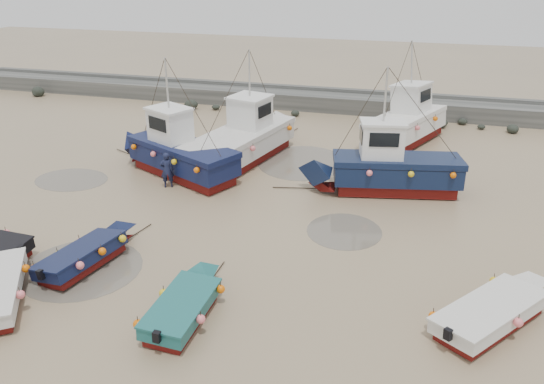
{
  "coord_description": "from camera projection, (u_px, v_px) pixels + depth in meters",
  "views": [
    {
      "loc": [
        7.62,
        -17.88,
        10.95
      ],
      "look_at": [
        1.94,
        2.72,
        1.4
      ],
      "focal_mm": 35.0,
      "sensor_mm": 36.0,
      "label": 1
    }
  ],
  "objects": [
    {
      "name": "cabin_boat_0",
      "position": [
        175.0,
        150.0,
        28.59
      ],
      "size": [
        9.26,
        5.52,
        6.22
      ],
      "rotation": [
        0.0,
        0.0,
        1.12
      ],
      "color": "#650C0A",
      "rests_on": "ground"
    },
    {
      "name": "cabin_boat_1",
      "position": [
        246.0,
        137.0,
        30.75
      ],
      "size": [
        5.01,
        11.41,
        6.22
      ],
      "rotation": [
        0.0,
        0.0,
        -0.25
      ],
      "color": "#650C0A",
      "rests_on": "ground"
    },
    {
      "name": "dinghy_1",
      "position": [
        90.0,
        251.0,
        20.38
      ],
      "size": [
        2.61,
        5.81,
        1.43
      ],
      "rotation": [
        0.0,
        0.0,
        -0.21
      ],
      "color": "#650C0A",
      "rests_on": "ground"
    },
    {
      "name": "person",
      "position": [
        168.0,
        187.0,
        27.43
      ],
      "size": [
        0.81,
        0.69,
        1.88
      ],
      "primitive_type": "imported",
      "rotation": [
        0.0,
        0.0,
        3.57
      ],
      "color": "#161A36",
      "rests_on": "ground"
    },
    {
      "name": "puddle_a",
      "position": [
        81.0,
        268.0,
        20.29
      ],
      "size": [
        4.68,
        4.68,
        0.01
      ],
      "primitive_type": "cylinder",
      "color": "#60594D",
      "rests_on": "ground"
    },
    {
      "name": "cabin_boat_2",
      "position": [
        385.0,
        166.0,
        26.34
      ],
      "size": [
        9.4,
        3.67,
        6.22
      ],
      "rotation": [
        0.0,
        0.0,
        1.77
      ],
      "color": "#650C0A",
      "rests_on": "ground"
    },
    {
      "name": "dinghy_2",
      "position": [
        186.0,
        301.0,
        17.41
      ],
      "size": [
        2.05,
        5.56,
        1.43
      ],
      "rotation": [
        0.0,
        0.0,
        -0.02
      ],
      "color": "#650C0A",
      "rests_on": "ground"
    },
    {
      "name": "puddle_d",
      "position": [
        302.0,
        162.0,
        30.72
      ],
      "size": [
        5.11,
        5.11,
        0.01
      ],
      "primitive_type": "cylinder",
      "color": "#60594D",
      "rests_on": "ground"
    },
    {
      "name": "cabin_boat_3",
      "position": [
        411.0,
        120.0,
        33.75
      ],
      "size": [
        5.63,
        9.31,
        6.22
      ],
      "rotation": [
        0.0,
        0.0,
        -0.42
      ],
      "color": "#650C0A",
      "rests_on": "ground"
    },
    {
      "name": "dinghy_3",
      "position": [
        498.0,
        309.0,
        17.08
      ],
      "size": [
        4.72,
        5.67,
        1.43
      ],
      "rotation": [
        0.0,
        0.0,
        -0.67
      ],
      "color": "#650C0A",
      "rests_on": "ground"
    },
    {
      "name": "puddle_b",
      "position": [
        344.0,
        231.0,
        23.03
      ],
      "size": [
        3.26,
        3.26,
        0.01
      ],
      "primitive_type": "cylinder",
      "color": "#60594D",
      "rests_on": "ground"
    },
    {
      "name": "seawall",
      "position": [
        314.0,
        101.0,
        41.14
      ],
      "size": [
        60.0,
        4.92,
        1.5
      ],
      "color": "#5F5E5A",
      "rests_on": "ground"
    },
    {
      "name": "ground",
      "position": [
        210.0,
        243.0,
        22.06
      ],
      "size": [
        120.0,
        120.0,
        0.0
      ],
      "primitive_type": "plane",
      "color": "#97815F",
      "rests_on": "ground"
    },
    {
      "name": "puddle_c",
      "position": [
        71.0,
        180.0,
        28.31
      ],
      "size": [
        3.97,
        3.97,
        0.01
      ],
      "primitive_type": "cylinder",
      "color": "#60594D",
      "rests_on": "ground"
    }
  ]
}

